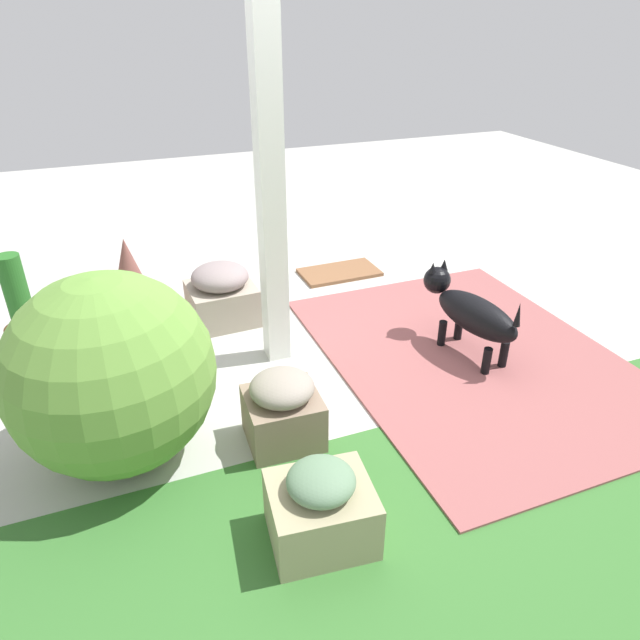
% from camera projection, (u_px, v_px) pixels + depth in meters
% --- Properties ---
extents(ground_plane, '(12.00, 12.00, 0.00)m').
position_uv_depth(ground_plane, '(327.00, 339.00, 3.98)').
color(ground_plane, '#B0B0A9').
extents(brick_path, '(1.80, 2.40, 0.02)m').
position_uv_depth(brick_path, '(473.00, 357.00, 3.76)').
color(brick_path, '#935150').
rests_on(brick_path, ground).
extents(porch_pillar, '(0.14, 0.14, 2.22)m').
position_uv_depth(porch_pillar, '(270.00, 192.00, 3.27)').
color(porch_pillar, white).
rests_on(porch_pillar, ground).
extents(stone_planter_nearest, '(0.48, 0.45, 0.45)m').
position_uv_depth(stone_planter_nearest, '(222.00, 294.00, 4.11)').
color(stone_planter_nearest, '#A19483').
rests_on(stone_planter_nearest, ground).
extents(stone_planter_mid, '(0.40, 0.38, 0.42)m').
position_uv_depth(stone_planter_mid, '(283.00, 409.00, 2.96)').
color(stone_planter_mid, '#86715C').
rests_on(stone_planter_mid, ground).
extents(stone_planter_far, '(0.48, 0.42, 0.40)m').
position_uv_depth(stone_planter_far, '(321.00, 508.00, 2.40)').
color(stone_planter_far, tan).
rests_on(stone_planter_far, ground).
extents(round_shrub, '(1.00, 1.00, 1.00)m').
position_uv_depth(round_shrub, '(112.00, 373.00, 2.72)').
color(round_shrub, '#608F39').
rests_on(round_shrub, ground).
extents(terracotta_pot_spiky, '(0.29, 0.29, 0.67)m').
position_uv_depth(terracotta_pot_spiky, '(131.00, 285.00, 4.01)').
color(terracotta_pot_spiky, '#A2562E').
rests_on(terracotta_pot_spiky, ground).
extents(terracotta_pot_tall, '(0.27, 0.27, 0.70)m').
position_uv_depth(terracotta_pot_tall, '(24.00, 319.00, 3.72)').
color(terracotta_pot_tall, '#AD6937').
rests_on(terracotta_pot_tall, ground).
extents(dog, '(0.33, 0.81, 0.55)m').
position_uv_depth(dog, '(470.00, 311.00, 3.66)').
color(dog, black).
rests_on(dog, ground).
extents(doormat, '(0.68, 0.39, 0.03)m').
position_uv_depth(doormat, '(339.00, 272.00, 4.95)').
color(doormat, brown).
rests_on(doormat, ground).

